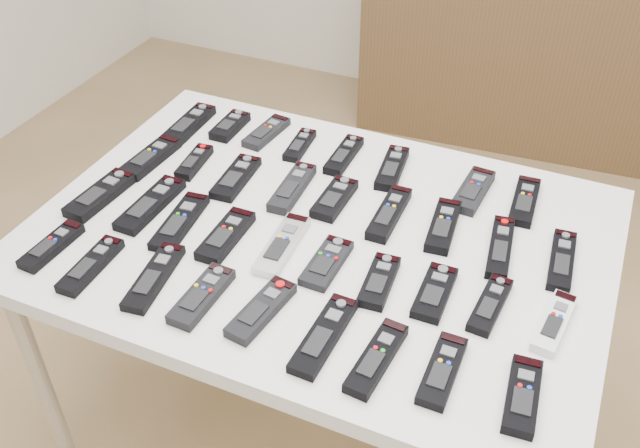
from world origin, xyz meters
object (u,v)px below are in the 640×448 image
at_px(remote_9, 194,162).
at_px(remote_13, 389,213).
at_px(remote_3, 300,145).
at_px(remote_34, 442,370).
at_px(remote_1, 230,126).
at_px(remote_12, 334,199).
at_px(remote_15, 500,247).
at_px(remote_21, 282,245).
at_px(remote_16, 562,260).
at_px(table, 320,251).
at_px(remote_11, 292,188).
at_px(remote_19, 180,222).
at_px(remote_27, 52,246).
at_px(remote_17, 100,195).
at_px(remote_22, 327,263).
at_px(remote_32, 324,335).
at_px(remote_29, 154,277).
at_px(remote_4, 344,155).
at_px(remote_35, 523,396).
at_px(remote_10, 236,178).
at_px(remote_30, 202,296).
at_px(remote_7, 525,201).
at_px(remote_8, 151,157).
at_px(remote_6, 473,191).
at_px(remote_25, 490,305).
at_px(remote_24, 435,292).
at_px(remote_31, 261,310).
at_px(sideboard, 575,51).
at_px(remote_2, 267,132).
at_px(remote_26, 554,323).
at_px(remote_23, 379,281).
at_px(remote_18, 150,204).
at_px(remote_20, 226,236).
at_px(remote_28, 91,265).
at_px(remote_33, 377,358).
at_px(remote_14, 443,226).
at_px(remote_0, 189,124).
at_px(remote_5, 392,168).

bearing_deg(remote_9, remote_13, -6.37).
xyz_separation_m(remote_3, remote_34, (0.54, -0.57, 0.00)).
height_order(remote_1, remote_12, remote_1).
distance_m(remote_15, remote_21, 0.47).
distance_m(remote_13, remote_16, 0.38).
distance_m(table, remote_11, 0.18).
bearing_deg(remote_19, remote_27, -144.96).
bearing_deg(remote_17, remote_34, -8.04).
relative_size(remote_9, remote_15, 0.72).
relative_size(remote_21, remote_22, 1.28).
xyz_separation_m(remote_9, remote_32, (0.53, -0.40, -0.00)).
bearing_deg(remote_29, remote_21, 37.32).
bearing_deg(table, remote_4, 101.93).
bearing_deg(remote_35, remote_10, 149.12).
bearing_deg(remote_13, remote_35, -46.51).
relative_size(remote_10, remote_30, 1.04).
height_order(remote_7, remote_8, remote_8).
relative_size(remote_6, remote_25, 1.07).
bearing_deg(remote_27, remote_11, 48.56).
bearing_deg(remote_11, remote_24, -29.38).
distance_m(remote_9, remote_31, 0.55).
relative_size(remote_19, remote_35, 1.24).
relative_size(sideboard, remote_13, 9.39).
distance_m(remote_2, remote_12, 0.34).
height_order(remote_12, remote_26, remote_12).
relative_size(remote_22, remote_35, 0.96).
relative_size(remote_16, remote_23, 1.25).
height_order(remote_12, remote_13, remote_13).
distance_m(remote_7, remote_18, 0.86).
relative_size(table, remote_23, 8.37).
bearing_deg(remote_6, remote_1, -178.41).
xyz_separation_m(remote_16, remote_20, (-0.68, -0.21, 0.00)).
relative_size(sideboard, remote_28, 10.37).
distance_m(remote_25, remote_26, 0.12).
xyz_separation_m(table, remote_12, (-0.01, 0.11, 0.07)).
relative_size(remote_1, remote_29, 0.69).
distance_m(remote_10, remote_16, 0.77).
xyz_separation_m(sideboard, remote_31, (-0.35, -2.19, 0.34)).
relative_size(remote_2, remote_33, 0.89).
bearing_deg(remote_10, remote_17, -146.83).
distance_m(remote_7, remote_14, 0.22).
distance_m(remote_21, remote_26, 0.57).
xyz_separation_m(remote_4, remote_22, (0.12, -0.39, -0.00)).
distance_m(remote_17, remote_27, 0.19).
bearing_deg(remote_32, remote_0, 140.82).
bearing_deg(remote_18, remote_21, -0.30).
relative_size(remote_3, remote_26, 0.85).
distance_m(remote_15, remote_25, 0.18).
bearing_deg(remote_13, remote_5, 106.36).
bearing_deg(remote_31, remote_29, -171.25).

